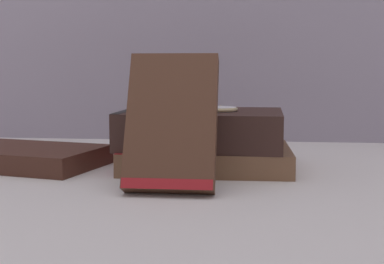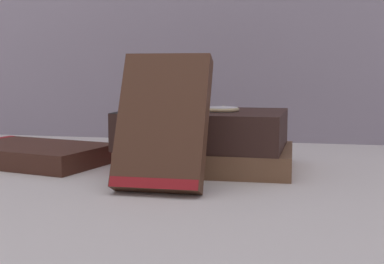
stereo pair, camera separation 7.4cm
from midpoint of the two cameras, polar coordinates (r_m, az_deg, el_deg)
ground_plane at (r=0.75m, az=1.17°, el=-4.16°), size 3.00×3.00×0.00m
book_flat_bottom at (r=0.77m, az=4.17°, el=-2.75°), size 0.24×0.17×0.03m
book_flat_top at (r=0.77m, az=3.65°, el=0.35°), size 0.23×0.17×0.05m
book_side_left at (r=0.84m, az=-14.51°, el=-2.29°), size 0.25×0.19×0.03m
book_leaning_front at (r=0.63m, az=0.17°, el=0.63°), size 0.11×0.09×0.16m
pocket_watch at (r=0.75m, az=5.91°, el=2.41°), size 0.05×0.06×0.01m
reading_glasses at (r=0.89m, az=3.65°, el=-2.39°), size 0.10×0.05×0.00m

